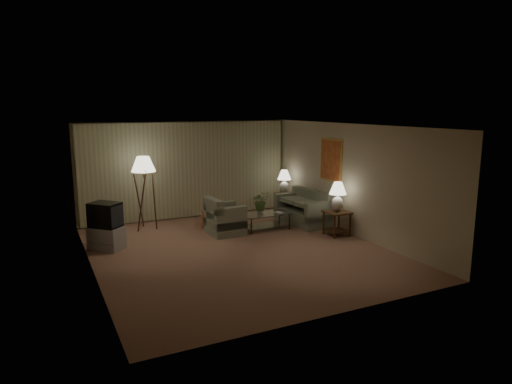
% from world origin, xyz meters
% --- Properties ---
extents(ground, '(7.00, 7.00, 0.00)m').
position_xyz_m(ground, '(0.00, 0.00, 0.00)').
color(ground, '#916550').
rests_on(ground, ground).
extents(room_shell, '(6.04, 7.02, 2.72)m').
position_xyz_m(room_shell, '(0.02, 1.51, 1.75)').
color(room_shell, beige).
rests_on(room_shell, ground).
extents(sofa, '(1.71, 1.04, 0.71)m').
position_xyz_m(sofa, '(2.50, 1.38, 0.35)').
color(sofa, gray).
rests_on(sofa, ground).
extents(armchair, '(0.91, 0.87, 0.72)m').
position_xyz_m(armchair, '(0.28, 1.38, 0.36)').
color(armchair, gray).
rests_on(armchair, ground).
extents(side_table_near, '(0.56, 0.56, 0.60)m').
position_xyz_m(side_table_near, '(2.65, 0.03, 0.41)').
color(side_table_near, '#3C1E10').
rests_on(side_table_near, ground).
extents(side_table_far, '(0.48, 0.40, 0.60)m').
position_xyz_m(side_table_far, '(2.65, 2.63, 0.40)').
color(side_table_far, '#3C1E10').
rests_on(side_table_far, ground).
extents(table_lamp_near, '(0.42, 0.42, 0.72)m').
position_xyz_m(table_lamp_near, '(2.65, 0.03, 1.02)').
color(table_lamp_near, silver).
rests_on(table_lamp_near, side_table_near).
extents(table_lamp_far, '(0.40, 0.40, 0.69)m').
position_xyz_m(table_lamp_far, '(2.65, 2.63, 1.00)').
color(table_lamp_far, silver).
rests_on(table_lamp_far, side_table_far).
extents(coffee_table, '(1.22, 0.66, 0.41)m').
position_xyz_m(coffee_table, '(1.36, 1.28, 0.28)').
color(coffee_table, silver).
rests_on(coffee_table, ground).
extents(tv_cabinet, '(1.18, 1.18, 0.50)m').
position_xyz_m(tv_cabinet, '(-2.55, 1.39, 0.25)').
color(tv_cabinet, '#ACACAF').
rests_on(tv_cabinet, ground).
extents(crt_tv, '(1.09, 1.09, 0.54)m').
position_xyz_m(crt_tv, '(-2.55, 1.39, 0.77)').
color(crt_tv, black).
rests_on(crt_tv, tv_cabinet).
extents(floor_lamp, '(0.61, 0.61, 1.87)m').
position_xyz_m(floor_lamp, '(-1.40, 2.65, 0.98)').
color(floor_lamp, '#3C1E10').
rests_on(floor_lamp, ground).
extents(ottoman, '(0.77, 0.77, 0.43)m').
position_xyz_m(ottoman, '(0.24, 2.06, 0.21)').
color(ottoman, '#AE5A3A').
rests_on(ottoman, ground).
extents(vase, '(0.21, 0.21, 0.17)m').
position_xyz_m(vase, '(1.21, 1.28, 0.50)').
color(vase, silver).
rests_on(vase, coffee_table).
extents(flowers, '(0.50, 0.45, 0.49)m').
position_xyz_m(flowers, '(1.21, 1.28, 0.83)').
color(flowers, '#487132').
rests_on(flowers, vase).
extents(book, '(0.20, 0.25, 0.02)m').
position_xyz_m(book, '(1.61, 1.18, 0.42)').
color(book, olive).
rests_on(book, coffee_table).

